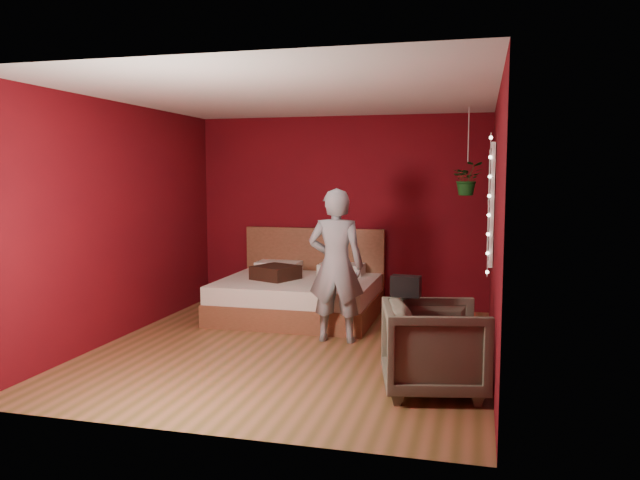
% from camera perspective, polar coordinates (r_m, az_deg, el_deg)
% --- Properties ---
extents(floor, '(4.50, 4.50, 0.00)m').
position_cam_1_polar(floor, '(6.63, -2.41, -9.84)').
color(floor, '#905939').
rests_on(floor, ground).
extents(room_walls, '(4.04, 4.54, 2.62)m').
position_cam_1_polar(room_walls, '(6.38, -2.48, 4.82)').
color(room_walls, '#5C090F').
rests_on(room_walls, ground).
extents(window, '(0.05, 0.97, 1.27)m').
position_cam_1_polar(window, '(7.01, 15.36, 3.26)').
color(window, white).
rests_on(window, room_walls).
extents(fairy_lights, '(0.04, 0.04, 1.45)m').
position_cam_1_polar(fairy_lights, '(6.48, 15.20, 3.06)').
color(fairy_lights, silver).
rests_on(fairy_lights, room_walls).
extents(bed, '(1.96, 1.66, 1.08)m').
position_cam_1_polar(bed, '(8.03, -1.84, -4.99)').
color(bed, brown).
rests_on(bed, ground).
extents(person, '(0.63, 0.43, 1.66)m').
position_cam_1_polar(person, '(6.73, 1.47, -2.35)').
color(person, gray).
rests_on(person, ground).
extents(armchair, '(0.98, 0.96, 0.76)m').
position_cam_1_polar(armchair, '(5.33, 10.41, -9.67)').
color(armchair, '#5F5D4B').
rests_on(armchair, ground).
extents(handbag, '(0.26, 0.15, 0.18)m').
position_cam_1_polar(handbag, '(5.47, 7.86, -4.19)').
color(handbag, black).
rests_on(handbag, armchair).
extents(throw_pillow, '(0.63, 0.63, 0.17)m').
position_cam_1_polar(throw_pillow, '(7.92, -4.07, -2.98)').
color(throw_pillow, '#331811').
rests_on(throw_pillow, bed).
extents(hanging_plant, '(0.42, 0.38, 1.04)m').
position_cam_1_polar(hanging_plant, '(7.62, 13.33, 5.48)').
color(hanging_plant, silver).
rests_on(hanging_plant, room_walls).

